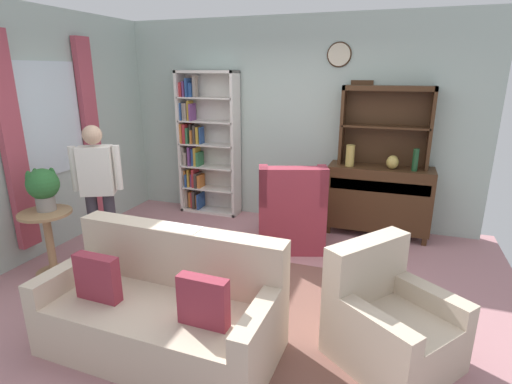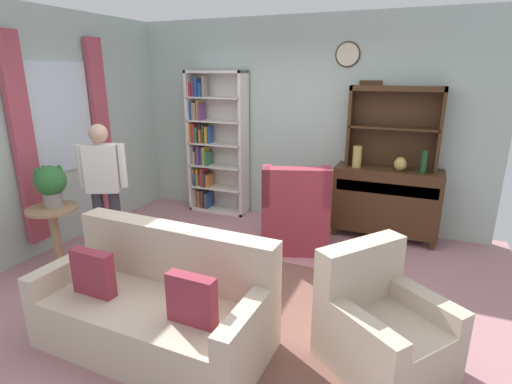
% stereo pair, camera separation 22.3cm
% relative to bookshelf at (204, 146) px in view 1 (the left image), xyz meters
% --- Properties ---
extents(ground_plane, '(5.40, 4.60, 0.02)m').
position_rel_bookshelf_xyz_m(ground_plane, '(1.34, -1.94, -1.03)').
color(ground_plane, '#B27A7F').
extents(wall_back, '(5.00, 0.09, 2.80)m').
position_rel_bookshelf_xyz_m(wall_back, '(1.34, 0.19, 0.39)').
color(wall_back, '#ADC1B7').
rests_on(wall_back, ground_plane).
extents(wall_left, '(0.16, 4.20, 2.80)m').
position_rel_bookshelf_xyz_m(wall_left, '(-1.18, -1.90, 0.38)').
color(wall_left, '#ADC1B7').
rests_on(wall_left, ground_plane).
extents(area_rug, '(2.30, 1.91, 0.01)m').
position_rel_bookshelf_xyz_m(area_rug, '(1.54, -2.24, -1.02)').
color(area_rug, brown).
rests_on(area_rug, ground_plane).
extents(bookshelf, '(0.90, 0.30, 2.10)m').
position_rel_bookshelf_xyz_m(bookshelf, '(0.00, 0.00, 0.00)').
color(bookshelf, silver).
rests_on(bookshelf, ground_plane).
extents(sideboard, '(1.30, 0.45, 0.92)m').
position_rel_bookshelf_xyz_m(sideboard, '(2.54, -0.08, -0.51)').
color(sideboard, '#422816').
rests_on(sideboard, ground_plane).
extents(sideboard_hutch, '(1.10, 0.26, 1.00)m').
position_rel_bookshelf_xyz_m(sideboard_hutch, '(2.54, 0.03, 0.54)').
color(sideboard_hutch, '#422816').
rests_on(sideboard_hutch, sideboard).
extents(vase_tall, '(0.11, 0.11, 0.27)m').
position_rel_bookshelf_xyz_m(vase_tall, '(2.15, -0.16, 0.04)').
color(vase_tall, tan).
rests_on(vase_tall, sideboard).
extents(vase_round, '(0.15, 0.15, 0.17)m').
position_rel_bookshelf_xyz_m(vase_round, '(2.67, -0.15, -0.01)').
color(vase_round, tan).
rests_on(vase_round, sideboard).
extents(bottle_wine, '(0.07, 0.07, 0.28)m').
position_rel_bookshelf_xyz_m(bottle_wine, '(2.93, -0.17, 0.04)').
color(bottle_wine, '#194223').
rests_on(bottle_wine, sideboard).
extents(couch_floral, '(1.82, 0.90, 0.90)m').
position_rel_bookshelf_xyz_m(couch_floral, '(1.12, -2.99, -0.71)').
color(couch_floral, beige).
rests_on(couch_floral, ground_plane).
extents(armchair_floral, '(1.07, 1.07, 0.88)m').
position_rel_bookshelf_xyz_m(armchair_floral, '(2.77, -2.56, -0.73)').
color(armchair_floral, beige).
rests_on(armchair_floral, ground_plane).
extents(wingback_chair, '(0.99, 1.01, 1.05)m').
position_rel_bookshelf_xyz_m(wingback_chair, '(1.57, -0.84, -0.64)').
color(wingback_chair, maroon).
rests_on(wingback_chair, ground_plane).
extents(plant_stand, '(0.52, 0.52, 0.71)m').
position_rel_bookshelf_xyz_m(plant_stand, '(-0.65, -2.37, -0.59)').
color(plant_stand, '#A87F56').
rests_on(plant_stand, ground_plane).
extents(potted_plant_large, '(0.32, 0.32, 0.44)m').
position_rel_bookshelf_xyz_m(potted_plant_large, '(-0.67, -2.32, -0.06)').
color(potted_plant_large, gray).
rests_on(potted_plant_large, plant_stand).
extents(person_reading, '(0.50, 0.33, 1.56)m').
position_rel_bookshelf_xyz_m(person_reading, '(-0.28, -1.97, -0.11)').
color(person_reading, '#38333D').
rests_on(person_reading, ground_plane).
extents(coffee_table, '(0.80, 0.50, 0.42)m').
position_rel_bookshelf_xyz_m(coffee_table, '(1.05, -2.22, -0.67)').
color(coffee_table, '#422816').
rests_on(coffee_table, ground_plane).
extents(book_stack, '(0.22, 0.16, 0.07)m').
position_rel_bookshelf_xyz_m(book_stack, '(1.15, -2.13, -0.56)').
color(book_stack, '#284C8C').
rests_on(book_stack, coffee_table).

